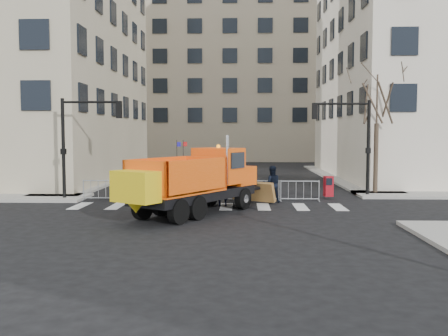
{
  "coord_description": "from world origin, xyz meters",
  "views": [
    {
      "loc": [
        1.42,
        -18.56,
        3.57
      ],
      "look_at": [
        0.69,
        2.5,
        2.09
      ],
      "focal_mm": 40.0,
      "sensor_mm": 36.0,
      "label": 1
    }
  ],
  "objects_px": {
    "cop_b": "(272,184)",
    "cop_c": "(242,183)",
    "cop_a": "(222,188)",
    "plow_truck": "(193,180)",
    "worker": "(62,176)",
    "newspaper_box": "(328,186)"
  },
  "relations": [
    {
      "from": "cop_c",
      "to": "newspaper_box",
      "type": "relative_size",
      "value": 1.81
    },
    {
      "from": "cop_a",
      "to": "newspaper_box",
      "type": "height_order",
      "value": "cop_a"
    },
    {
      "from": "worker",
      "to": "newspaper_box",
      "type": "distance_m",
      "value": 15.0
    },
    {
      "from": "cop_a",
      "to": "cop_c",
      "type": "relative_size",
      "value": 0.89
    },
    {
      "from": "cop_c",
      "to": "worker",
      "type": "height_order",
      "value": "worker"
    },
    {
      "from": "cop_a",
      "to": "newspaper_box",
      "type": "distance_m",
      "value": 6.3
    },
    {
      "from": "cop_b",
      "to": "plow_truck",
      "type": "bearing_deg",
      "value": 43.05
    },
    {
      "from": "plow_truck",
      "to": "cop_b",
      "type": "bearing_deg",
      "value": -10.61
    },
    {
      "from": "plow_truck",
      "to": "newspaper_box",
      "type": "distance_m",
      "value": 8.75
    },
    {
      "from": "cop_b",
      "to": "cop_c",
      "type": "bearing_deg",
      "value": -4.22
    },
    {
      "from": "worker",
      "to": "newspaper_box",
      "type": "xyz_separation_m",
      "value": [
        14.95,
        -1.07,
        -0.4
      ]
    },
    {
      "from": "cop_a",
      "to": "cop_c",
      "type": "xyz_separation_m",
      "value": [
        0.95,
        1.34,
        0.11
      ]
    },
    {
      "from": "plow_truck",
      "to": "worker",
      "type": "relative_size",
      "value": 4.65
    },
    {
      "from": "cop_a",
      "to": "worker",
      "type": "xyz_separation_m",
      "value": [
        -9.3,
        3.84,
        0.21
      ]
    },
    {
      "from": "plow_truck",
      "to": "cop_b",
      "type": "height_order",
      "value": "plow_truck"
    },
    {
      "from": "cop_b",
      "to": "cop_c",
      "type": "relative_size",
      "value": 0.96
    },
    {
      "from": "worker",
      "to": "newspaper_box",
      "type": "bearing_deg",
      "value": -22.71
    },
    {
      "from": "worker",
      "to": "newspaper_box",
      "type": "relative_size",
      "value": 1.73
    },
    {
      "from": "plow_truck",
      "to": "worker",
      "type": "xyz_separation_m",
      "value": [
        -8.13,
        6.47,
        -0.44
      ]
    },
    {
      "from": "cop_a",
      "to": "cop_b",
      "type": "height_order",
      "value": "cop_b"
    },
    {
      "from": "cop_a",
      "to": "plow_truck",
      "type": "bearing_deg",
      "value": 52.13
    },
    {
      "from": "cop_a",
      "to": "newspaper_box",
      "type": "xyz_separation_m",
      "value": [
        5.65,
        2.77,
        -0.19
      ]
    }
  ]
}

